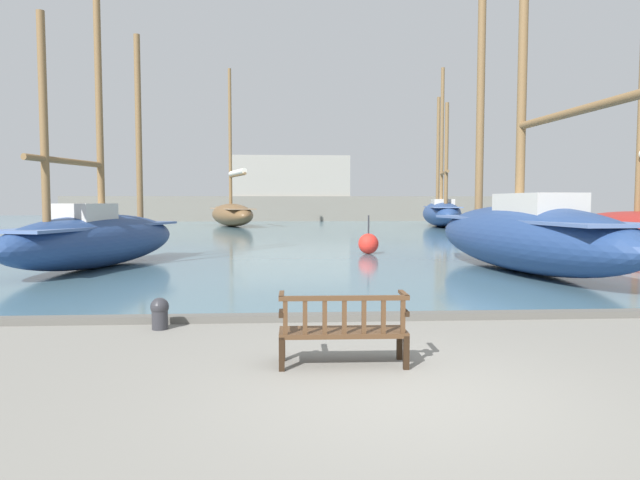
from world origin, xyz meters
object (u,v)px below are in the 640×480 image
Objects in this scene: park_bench at (343,329)px; channel_buoy at (368,244)px; sailboat_centre_channel at (98,235)px; sailboat_nearest_port at (523,230)px; mooring_bollard at (160,312)px; sailboat_nearest_starboard at (441,211)px; sailboat_far_port at (232,213)px.

channel_buoy reaches higher than park_bench.
park_bench is at bearing -59.05° from sailboat_centre_channel.
sailboat_centre_channel is 12.69m from sailboat_nearest_port.
park_bench is 14.84m from channel_buoy.
channel_buoy is (2.47, 14.64, 0.01)m from park_bench.
sailboat_nearest_starboard is at bearing 68.06° from mooring_bollard.
sailboat_far_port is at bearing 87.59° from sailboat_centre_channel.
channel_buoy is (8.91, 3.90, -0.57)m from sailboat_centre_channel.
park_bench is 1.08× the size of channel_buoy.
channel_buoy is at bearing 23.66° from sailboat_centre_channel.
park_bench is at bearing -99.60° from channel_buoy.
sailboat_centre_channel is at bearing -123.09° from sailboat_nearest_starboard.
park_bench is 0.12× the size of sailboat_far_port.
sailboat_far_port is 30.15m from sailboat_centre_channel.
sailboat_centre_channel is at bearing -156.34° from channel_buoy.
sailboat_nearest_starboard is at bearing 78.75° from sailboat_nearest_port.
sailboat_centre_channel reaches higher than park_bench.
sailboat_centre_channel is (-1.27, -30.12, -0.15)m from sailboat_far_port.
sailboat_nearest_port is 11.18m from mooring_bollard.
sailboat_centre_channel reaches higher than mooring_bollard.
channel_buoy is at bearing -73.75° from sailboat_far_port.
sailboat_nearest_starboard reaches higher than channel_buoy.
mooring_bollard is at bearing -112.87° from channel_buoy.
park_bench is 0.17× the size of sailboat_centre_channel.
sailboat_far_port reaches higher than mooring_bollard.
sailboat_far_port is 1.39× the size of sailboat_centre_channel.
sailboat_far_port is 33.83m from sailboat_nearest_port.
sailboat_nearest_port reaches higher than sailboat_centre_channel.
park_bench is 3.12× the size of mooring_bollard.
sailboat_centre_channel is 34.04m from sailboat_nearest_starboard.
mooring_bollard is 13.45m from channel_buoy.
mooring_bollard is at bearing -142.88° from sailboat_nearest_port.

